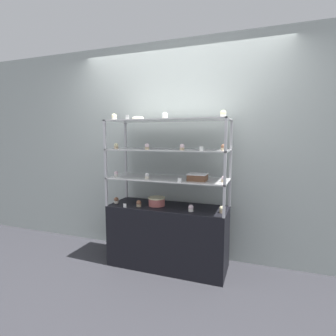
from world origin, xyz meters
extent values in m
plane|color=#2D2D33|center=(0.00, 0.00, 0.00)|extent=(20.00, 20.00, 0.00)
cube|color=#A8B2AD|center=(0.00, 0.39, 1.30)|extent=(8.00, 0.05, 2.60)
cube|color=black|center=(0.00, 0.00, 0.35)|extent=(1.31, 0.48, 0.70)
cube|color=#B7B7BC|center=(-0.65, 0.23, 0.85)|extent=(0.02, 0.02, 0.32)
cube|color=#B7B7BC|center=(0.65, 0.23, 0.85)|extent=(0.02, 0.02, 0.32)
cube|color=#B7B7BC|center=(-0.65, -0.23, 0.85)|extent=(0.02, 0.02, 0.32)
cube|color=#B7B7BC|center=(0.65, -0.23, 0.85)|extent=(0.02, 0.02, 0.32)
cube|color=silver|center=(0.00, 0.00, 1.01)|extent=(1.31, 0.48, 0.01)
cube|color=#B7B7BC|center=(-0.65, 0.23, 1.17)|extent=(0.02, 0.02, 0.32)
cube|color=#B7B7BC|center=(0.65, 0.23, 1.17)|extent=(0.02, 0.02, 0.32)
cube|color=#B7B7BC|center=(-0.65, -0.23, 1.17)|extent=(0.02, 0.02, 0.32)
cube|color=#B7B7BC|center=(0.65, -0.23, 1.17)|extent=(0.02, 0.02, 0.32)
cube|color=silver|center=(0.00, 0.00, 1.32)|extent=(1.31, 0.48, 0.01)
cube|color=#B7B7BC|center=(-0.65, 0.23, 1.49)|extent=(0.02, 0.02, 0.32)
cube|color=#B7B7BC|center=(0.65, 0.23, 1.49)|extent=(0.02, 0.02, 0.32)
cube|color=#B7B7BC|center=(-0.65, -0.23, 1.49)|extent=(0.02, 0.02, 0.32)
cube|color=#B7B7BC|center=(0.65, -0.23, 1.49)|extent=(0.02, 0.02, 0.32)
cube|color=silver|center=(0.00, 0.00, 1.64)|extent=(1.31, 0.48, 0.01)
cylinder|color=#C66660|center=(-0.13, -0.02, 0.74)|extent=(0.18, 0.18, 0.08)
cylinder|color=#F4EAB2|center=(-0.13, -0.02, 0.78)|extent=(0.19, 0.19, 0.01)
cube|color=brown|center=(0.34, -0.05, 1.04)|extent=(0.19, 0.17, 0.06)
cube|color=white|center=(0.34, -0.05, 1.08)|extent=(0.19, 0.17, 0.01)
cylinder|color=beige|center=(-0.61, -0.08, 0.71)|extent=(0.05, 0.05, 0.03)
sphere|color=#8C5B42|center=(-0.61, -0.08, 0.74)|extent=(0.05, 0.05, 0.05)
cylinder|color=#CCB28C|center=(-0.30, -0.13, 0.71)|extent=(0.05, 0.05, 0.03)
sphere|color=#8C5B42|center=(-0.30, -0.13, 0.74)|extent=(0.05, 0.05, 0.05)
cylinder|color=white|center=(0.29, -0.12, 0.71)|extent=(0.05, 0.05, 0.03)
sphere|color=silver|center=(0.29, -0.12, 0.74)|extent=(0.05, 0.05, 0.05)
cylinder|color=#CCB28C|center=(0.60, -0.06, 0.71)|extent=(0.05, 0.05, 0.03)
sphere|color=#F4EAB2|center=(0.60, -0.06, 0.74)|extent=(0.05, 0.05, 0.05)
cube|color=white|center=(-0.42, -0.22, 0.72)|extent=(0.04, 0.00, 0.04)
cylinder|color=white|center=(-0.60, -0.09, 1.03)|extent=(0.04, 0.04, 0.03)
sphere|color=silver|center=(-0.60, -0.09, 1.05)|extent=(0.05, 0.05, 0.05)
cylinder|color=beige|center=(-0.20, -0.12, 1.03)|extent=(0.04, 0.04, 0.03)
sphere|color=white|center=(-0.20, -0.12, 1.05)|extent=(0.05, 0.05, 0.05)
cylinder|color=#CCB28C|center=(0.61, -0.05, 1.03)|extent=(0.04, 0.04, 0.03)
sphere|color=silver|center=(0.61, -0.05, 1.05)|extent=(0.05, 0.05, 0.05)
cube|color=white|center=(0.20, -0.22, 1.04)|extent=(0.04, 0.00, 0.04)
cylinder|color=#CCB28C|center=(-0.60, -0.07, 1.34)|extent=(0.05, 0.05, 0.03)
sphere|color=#F4EAB2|center=(-0.60, -0.07, 1.37)|extent=(0.05, 0.05, 0.05)
cylinder|color=#CCB28C|center=(-0.20, -0.11, 1.34)|extent=(0.05, 0.05, 0.03)
sphere|color=silver|center=(-0.20, -0.11, 1.37)|extent=(0.05, 0.05, 0.05)
cylinder|color=#CCB28C|center=(0.19, -0.12, 1.34)|extent=(0.05, 0.05, 0.03)
sphere|color=silver|center=(0.19, -0.12, 1.37)|extent=(0.05, 0.05, 0.05)
cylinder|color=#CCB28C|center=(0.60, -0.05, 1.34)|extent=(0.05, 0.05, 0.03)
sphere|color=#8C5B42|center=(0.60, -0.05, 1.37)|extent=(0.05, 0.05, 0.05)
cube|color=white|center=(0.42, -0.22, 1.35)|extent=(0.04, 0.00, 0.04)
cylinder|color=beige|center=(-0.60, -0.10, 1.66)|extent=(0.05, 0.05, 0.03)
sphere|color=#F4EAB2|center=(-0.60, -0.10, 1.69)|extent=(0.06, 0.06, 0.06)
cylinder|color=white|center=(-0.01, -0.06, 1.66)|extent=(0.05, 0.05, 0.03)
sphere|color=white|center=(-0.01, -0.06, 1.69)|extent=(0.06, 0.06, 0.06)
cylinder|color=white|center=(0.60, -0.08, 1.66)|extent=(0.05, 0.05, 0.03)
sphere|color=#F4EAB2|center=(0.60, -0.08, 1.69)|extent=(0.06, 0.06, 0.06)
cube|color=white|center=(-0.37, -0.22, 1.67)|extent=(0.04, 0.00, 0.04)
torus|color=#EFE5CC|center=(-0.36, 0.01, 1.67)|extent=(0.13, 0.13, 0.04)
camera|label=1|loc=(0.96, -2.68, 1.46)|focal=28.00mm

